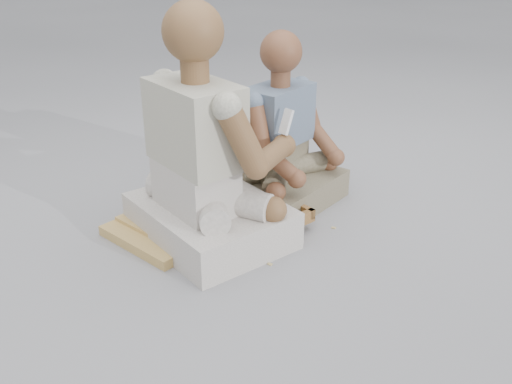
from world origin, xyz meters
TOP-DOWN VIEW (x-y plane):
  - ground at (0.00, 0.00)m, footprint 60.00×60.00m
  - carved_panel at (-0.21, 0.57)m, footprint 0.75×0.58m
  - tool_tray at (-0.01, 0.35)m, footprint 0.47×0.39m
  - chisel_0 at (0.04, 0.28)m, footprint 0.21×0.09m
  - chisel_1 at (-0.02, 0.43)m, footprint 0.20×0.13m
  - chisel_2 at (0.02, 0.38)m, footprint 0.20×0.13m
  - chisel_3 at (0.02, 0.37)m, footprint 0.20×0.13m
  - chisel_4 at (0.10, 0.43)m, footprint 0.20×0.12m
  - chisel_5 at (0.12, 0.40)m, footprint 0.10×0.21m
  - chisel_6 at (0.06, 0.41)m, footprint 0.22×0.06m
  - chisel_7 at (0.09, 0.25)m, footprint 0.06×0.22m
  - wood_chip_0 at (-0.07, 0.24)m, footprint 0.02×0.02m
  - wood_chip_1 at (-0.09, 0.17)m, footprint 0.02×0.02m
  - wood_chip_2 at (0.34, 0.66)m, footprint 0.02×0.02m
  - wood_chip_3 at (-0.03, 0.26)m, footprint 0.02×0.02m
  - wood_chip_4 at (-0.26, 0.42)m, footprint 0.02×0.02m
  - wood_chip_5 at (0.31, 0.15)m, footprint 0.02×0.02m
  - wood_chip_6 at (-0.11, 0.07)m, footprint 0.02×0.02m
  - wood_chip_7 at (0.22, 0.48)m, footprint 0.02×0.02m
  - wood_chip_8 at (-0.18, 0.54)m, footprint 0.02×0.02m
  - wood_chip_9 at (-0.19, 0.65)m, footprint 0.02×0.02m
  - wood_chip_10 at (-0.02, 0.48)m, footprint 0.02×0.02m
  - wood_chip_11 at (-0.25, 0.50)m, footprint 0.02×0.02m
  - wood_chip_12 at (0.29, 0.37)m, footprint 0.02×0.02m
  - craftsman at (-0.19, 0.41)m, footprint 0.68×0.67m
  - companion at (0.30, 0.51)m, footprint 0.63×0.55m
  - mobile_phone at (0.18, 0.35)m, footprint 0.06×0.05m

SIDE VIEW (x-z plane):
  - ground at x=0.00m, z-range 0.00..0.00m
  - wood_chip_0 at x=-0.07m, z-range 0.00..0.00m
  - wood_chip_1 at x=-0.09m, z-range 0.00..0.00m
  - wood_chip_2 at x=0.34m, z-range 0.00..0.00m
  - wood_chip_3 at x=-0.03m, z-range 0.00..0.00m
  - wood_chip_4 at x=-0.26m, z-range 0.00..0.00m
  - wood_chip_5 at x=0.31m, z-range 0.00..0.00m
  - wood_chip_6 at x=-0.11m, z-range 0.00..0.00m
  - wood_chip_7 at x=0.22m, z-range 0.00..0.00m
  - wood_chip_8 at x=-0.18m, z-range 0.00..0.00m
  - wood_chip_9 at x=-0.19m, z-range 0.00..0.00m
  - wood_chip_10 at x=-0.02m, z-range 0.00..0.00m
  - wood_chip_11 at x=-0.25m, z-range 0.00..0.00m
  - wood_chip_12 at x=0.29m, z-range 0.00..0.00m
  - carved_panel at x=-0.21m, z-range 0.00..0.04m
  - tool_tray at x=-0.01m, z-range 0.04..0.09m
  - chisel_2 at x=0.02m, z-range 0.06..0.08m
  - chisel_5 at x=0.12m, z-range 0.06..0.08m
  - chisel_6 at x=0.06m, z-range 0.06..0.08m
  - chisel_7 at x=0.09m, z-range 0.06..0.08m
  - chisel_3 at x=0.02m, z-range 0.06..0.08m
  - chisel_1 at x=-0.02m, z-range 0.06..0.08m
  - chisel_0 at x=0.04m, z-range 0.07..0.09m
  - chisel_4 at x=0.10m, z-range 0.07..0.09m
  - companion at x=0.30m, z-range -0.14..0.70m
  - craftsman at x=-0.19m, z-range -0.16..0.85m
  - mobile_phone at x=0.18m, z-range 0.42..0.53m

